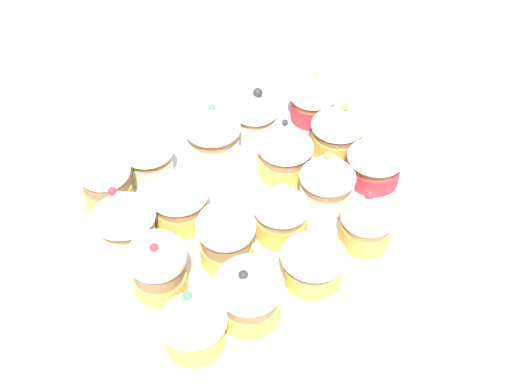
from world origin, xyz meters
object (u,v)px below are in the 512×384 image
(cupcake_3, at_px, (192,319))
(cupcake_6, at_px, (226,236))
(cupcake_13, at_px, (328,177))
(cupcake_5, at_px, (179,197))
(cupcake_10, at_px, (310,258))
(cupcake_4, at_px, (148,153))
(cupcake_9, at_px, (282,207))
(cupcake_14, at_px, (367,218))
(cupcake_16, at_px, (338,126))
(cupcake_17, at_px, (376,156))
(cupcake_11, at_px, (255,112))
(cupcake_2, at_px, (158,265))
(cupcake_1, at_px, (123,215))
(cupcake_8, at_px, (213,132))
(cupcake_15, at_px, (313,96))
(cupcake_12, at_px, (286,146))
(cupcake_0, at_px, (106,179))
(baking_tray, at_px, (256,214))
(cupcake_7, at_px, (249,293))

(cupcake_3, height_order, cupcake_6, cupcake_3)
(cupcake_13, bearing_deg, cupcake_5, -111.82)
(cupcake_10, bearing_deg, cupcake_4, -162.34)
(cupcake_9, bearing_deg, cupcake_14, 49.89)
(cupcake_16, bearing_deg, cupcake_9, -60.36)
(cupcake_13, bearing_deg, cupcake_17, 88.69)
(cupcake_11, bearing_deg, cupcake_10, -18.28)
(cupcake_2, distance_m, cupcake_4, 0.16)
(cupcake_3, distance_m, cupcake_11, 0.29)
(cupcake_1, bearing_deg, cupcake_10, 42.84)
(cupcake_14, bearing_deg, cupcake_2, -106.02)
(cupcake_6, height_order, cupcake_13, cupcake_13)
(cupcake_9, bearing_deg, cupcake_8, -179.36)
(cupcake_6, bearing_deg, cupcake_14, 67.86)
(cupcake_11, height_order, cupcake_15, same)
(cupcake_1, xyz_separation_m, cupcake_6, (0.08, 0.08, -0.00))
(cupcake_10, bearing_deg, cupcake_15, 144.00)
(cupcake_16, bearing_deg, cupcake_10, -44.73)
(cupcake_5, height_order, cupcake_11, cupcake_5)
(cupcake_12, xyz_separation_m, cupcake_14, (0.13, 0.01, -0.00))
(cupcake_10, relative_size, cupcake_12, 0.81)
(cupcake_3, xyz_separation_m, cupcake_12, (-0.14, 0.20, 0.00))
(cupcake_9, relative_size, cupcake_12, 0.94)
(cupcake_9, distance_m, cupcake_14, 0.09)
(cupcake_0, relative_size, cupcake_13, 0.91)
(cupcake_4, relative_size, cupcake_6, 0.91)
(cupcake_6, relative_size, cupcake_15, 1.06)
(cupcake_2, relative_size, cupcake_15, 1.08)
(cupcake_16, bearing_deg, baking_tray, -76.30)
(baking_tray, distance_m, cupcake_14, 0.13)
(cupcake_6, height_order, cupcake_9, cupcake_9)
(cupcake_10, bearing_deg, cupcake_17, 117.99)
(cupcake_7, distance_m, cupcake_9, 0.11)
(cupcake_6, relative_size, cupcake_8, 1.01)
(cupcake_5, height_order, cupcake_16, cupcake_16)
(cupcake_6, relative_size, cupcake_17, 1.05)
(cupcake_2, xyz_separation_m, cupcake_10, (0.07, 0.13, -0.00))
(cupcake_0, xyz_separation_m, cupcake_3, (0.20, -0.01, 0.00))
(cupcake_14, height_order, cupcake_17, cupcake_14)
(cupcake_10, xyz_separation_m, cupcake_13, (-0.08, 0.08, 0.00))
(cupcake_6, distance_m, cupcake_11, 0.19)
(cupcake_7, bearing_deg, cupcake_1, -157.47)
(baking_tray, xyz_separation_m, cupcake_7, (0.11, -0.08, 0.04))
(cupcake_5, relative_size, cupcake_14, 0.98)
(cupcake_5, relative_size, cupcake_7, 1.01)
(cupcake_12, bearing_deg, cupcake_3, -54.01)
(cupcake_5, bearing_deg, cupcake_14, 49.64)
(cupcake_6, height_order, cupcake_10, cupcake_6)
(cupcake_13, height_order, cupcake_14, cupcake_13)
(cupcake_17, bearing_deg, cupcake_2, -88.67)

